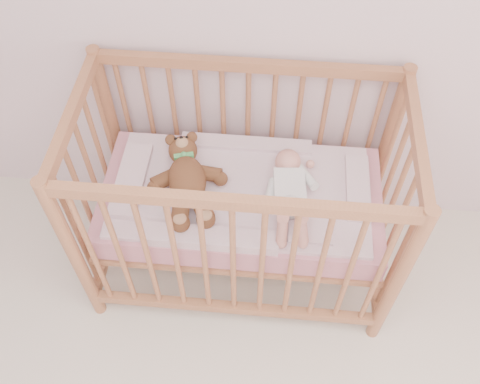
# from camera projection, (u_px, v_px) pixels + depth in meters

# --- Properties ---
(crib) EXTENTS (1.36, 0.76, 1.00)m
(crib) POSITION_uv_depth(u_px,v_px,m) (241.00, 199.00, 2.36)
(crib) COLOR #B1724B
(crib) RESTS_ON floor
(mattress) EXTENTS (1.22, 0.62, 0.13)m
(mattress) POSITION_uv_depth(u_px,v_px,m) (241.00, 201.00, 2.37)
(mattress) COLOR pink
(mattress) RESTS_ON crib
(blanket) EXTENTS (1.10, 0.58, 0.06)m
(blanket) POSITION_uv_depth(u_px,v_px,m) (241.00, 191.00, 2.31)
(blanket) COLOR #D291A4
(blanket) RESTS_ON mattress
(baby) EXTENTS (0.28, 0.52, 0.12)m
(baby) POSITION_uv_depth(u_px,v_px,m) (290.00, 188.00, 2.23)
(baby) COLOR white
(baby) RESTS_ON blanket
(teddy_bear) EXTENTS (0.48, 0.58, 0.14)m
(teddy_bear) POSITION_uv_depth(u_px,v_px,m) (187.00, 179.00, 2.24)
(teddy_bear) COLOR brown
(teddy_bear) RESTS_ON blanket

